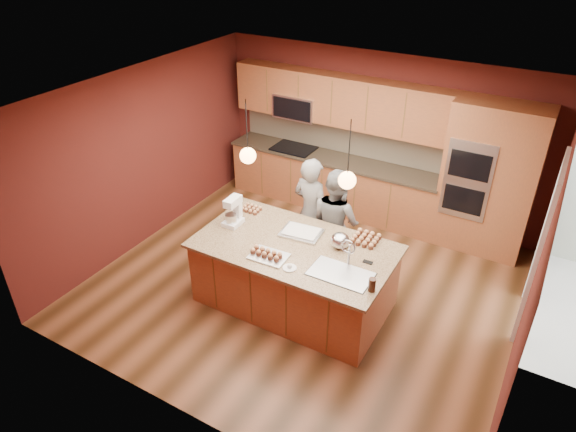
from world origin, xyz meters
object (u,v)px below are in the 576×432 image
Objects in this scene: mixing_bowl at (340,241)px; person_right at (336,222)px; island at (295,274)px; stand_mixer at (233,213)px; person_left at (311,212)px.

person_right is at bearing 118.56° from mixing_bowl.
mixing_bowl is (0.50, 0.25, 0.55)m from island.
mixing_bowl is at bearing 6.81° from stand_mixer.
mixing_bowl is at bearing 149.08° from person_left.
person_right is at bearing 83.34° from island.
island is at bearing 107.98° from person_right.
person_left is at bearing 137.52° from mixing_bowl.
mixing_bowl is (0.77, -0.71, 0.18)m from person_left.
island is 6.39× the size of stand_mixer.
person_left reaches higher than mixing_bowl.
person_left is 1.17m from stand_mixer.
stand_mixer reaches higher than island.
person_left is 6.87× the size of mixing_bowl.
island is at bearing -153.24° from mixing_bowl.
island is 1.57× the size of person_right.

